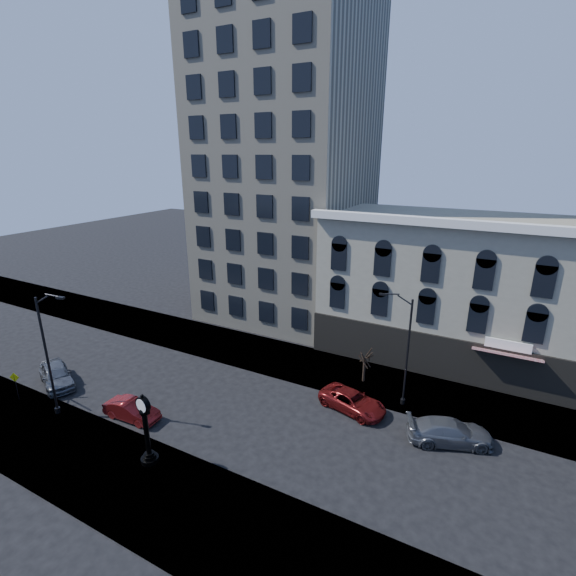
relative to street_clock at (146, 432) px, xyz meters
The scene contains 14 objects.
ground 6.98m from the street_clock, 78.40° to the left, with size 160.00×160.00×0.00m, color black.
sidewalk_far 14.72m from the street_clock, 84.74° to the left, with size 160.00×6.00×0.12m, color #9B998D.
sidewalk_near 2.85m from the street_clock, 47.91° to the right, with size 160.00×6.00×0.12m, color #9B998D.
cream_tower 31.06m from the street_clock, 100.65° to the left, with size 15.90×15.40×42.50m.
victorian_row 26.37m from the street_clock, 59.24° to the left, with size 22.60×11.19×12.50m.
street_clock is the anchor object (origin of this frame).
street_lamp_near 9.58m from the street_clock, behind, with size 2.24×0.74×8.76m.
street_lamp_far 16.98m from the street_clock, 49.06° to the left, with size 2.12×0.56×8.20m.
bare_tree_far 16.28m from the street_clock, 60.63° to the left, with size 1.89×1.89×3.24m.
warning_sign 12.90m from the street_clock, behind, with size 0.65×0.31×2.14m.
car_near_a 12.96m from the street_clock, 166.88° to the left, with size 1.92×4.77×1.62m, color #595B60.
car_near_b 5.09m from the street_clock, 148.61° to the left, with size 1.37×3.93×1.30m, color maroon.
car_far_a 13.43m from the street_clock, 50.80° to the left, with size 2.17×4.72×1.31m, color maroon.
car_far_b 17.85m from the street_clock, 33.72° to the left, with size 2.07×5.09×1.48m, color #595B60.
Camera 1 is at (14.76, -20.08, 16.89)m, focal length 26.00 mm.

